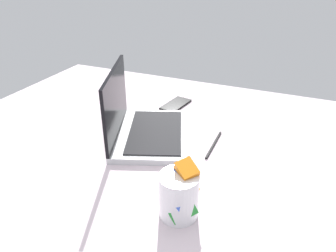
# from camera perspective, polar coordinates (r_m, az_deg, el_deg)

# --- Properties ---
(bed_mattress) EXTENTS (1.80, 1.40, 0.18)m
(bed_mattress) POSITION_cam_1_polar(r_m,az_deg,el_deg) (0.89, -13.81, -16.99)
(bed_mattress) COLOR silver
(bed_mattress) RESTS_ON ground
(laptop) EXTENTS (0.39, 0.33, 0.23)m
(laptop) POSITION_cam_1_polar(r_m,az_deg,el_deg) (1.04, -4.78, 0.20)
(laptop) COLOR #B7BABC
(laptop) RESTS_ON bed_mattress
(snack_cup) EXTENTS (0.10, 0.10, 0.14)m
(snack_cup) POSITION_cam_1_polar(r_m,az_deg,el_deg) (0.73, 2.12, -12.29)
(snack_cup) COLOR silver
(snack_cup) RESTS_ON bed_mattress
(cell_phone) EXTENTS (0.15, 0.09, 0.01)m
(cell_phone) POSITION_cam_1_polar(r_m,az_deg,el_deg) (1.28, 1.44, 3.90)
(cell_phone) COLOR black
(cell_phone) RESTS_ON bed_mattress
(charger_cable) EXTENTS (0.17, 0.01, 0.01)m
(charger_cable) POSITION_cam_1_polar(r_m,az_deg,el_deg) (1.02, 8.22, -3.32)
(charger_cable) COLOR black
(charger_cable) RESTS_ON bed_mattress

